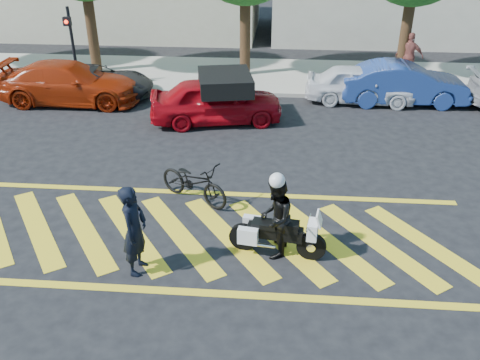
# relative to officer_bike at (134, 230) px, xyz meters

# --- Properties ---
(ground) EXTENTS (90.00, 90.00, 0.00)m
(ground) POSITION_rel_officer_bike_xyz_m (1.19, 1.31, -0.96)
(ground) COLOR black
(ground) RESTS_ON ground
(sidewalk) EXTENTS (60.00, 5.00, 0.15)m
(sidewalk) POSITION_rel_officer_bike_xyz_m (1.19, 13.31, -0.88)
(sidewalk) COLOR #9E998E
(sidewalk) RESTS_ON ground
(crosswalk) EXTENTS (12.33, 4.00, 0.01)m
(crosswalk) POSITION_rel_officer_bike_xyz_m (1.15, 1.31, -0.95)
(crosswalk) COLOR yellow
(crosswalk) RESTS_ON ground
(signal_pole) EXTENTS (0.28, 0.43, 3.20)m
(signal_pole) POSITION_rel_officer_bike_xyz_m (-5.31, 11.04, 0.96)
(signal_pole) COLOR black
(signal_pole) RESTS_ON ground
(officer_bike) EXTENTS (0.54, 0.75, 1.91)m
(officer_bike) POSITION_rel_officer_bike_xyz_m (0.00, 0.00, 0.00)
(officer_bike) COLOR black
(officer_bike) RESTS_ON ground
(bicycle) EXTENTS (2.10, 1.66, 1.07)m
(bicycle) POSITION_rel_officer_bike_xyz_m (0.69, 2.82, -0.42)
(bicycle) COLOR black
(bicycle) RESTS_ON ground
(police_motorcycle) EXTENTS (2.05, 0.77, 0.91)m
(police_motorcycle) POSITION_rel_officer_bike_xyz_m (2.74, 0.78, -0.46)
(police_motorcycle) COLOR black
(police_motorcycle) RESTS_ON ground
(officer_moto) EXTENTS (0.80, 0.96, 1.77)m
(officer_moto) POSITION_rel_officer_bike_xyz_m (2.72, 0.77, -0.07)
(officer_moto) COLOR black
(officer_moto) RESTS_ON ground
(red_convertible) EXTENTS (4.67, 2.60, 1.50)m
(red_convertible) POSITION_rel_officer_bike_xyz_m (0.60, 8.11, -0.21)
(red_convertible) COLOR #9E0710
(red_convertible) RESTS_ON ground
(parked_left) EXTENTS (5.19, 2.14, 1.50)m
(parked_left) POSITION_rel_officer_bike_xyz_m (-5.01, 9.59, -0.20)
(parked_left) COLOR maroon
(parked_left) RESTS_ON ground
(parked_mid_left) EXTENTS (4.63, 2.54, 1.23)m
(parked_mid_left) POSITION_rel_officer_bike_xyz_m (-4.31, 10.13, -0.34)
(parked_mid_left) COLOR black
(parked_mid_left) RESTS_ON ground
(parked_mid_right) EXTENTS (4.13, 1.88, 1.38)m
(parked_mid_right) POSITION_rel_officer_bike_xyz_m (5.69, 10.51, -0.27)
(parked_mid_right) COLOR silver
(parked_mid_right) RESTS_ON ground
(parked_right) EXTENTS (4.60, 1.68, 1.51)m
(parked_right) POSITION_rel_officer_bike_xyz_m (7.23, 10.51, -0.20)
(parked_right) COLOR navy
(parked_right) RESTS_ON ground
(pedestrian_right) EXTENTS (1.20, 0.82, 1.89)m
(pedestrian_right) POSITION_rel_officer_bike_xyz_m (7.94, 13.12, 0.14)
(pedestrian_right) COLOR brown
(pedestrian_right) RESTS_ON sidewalk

